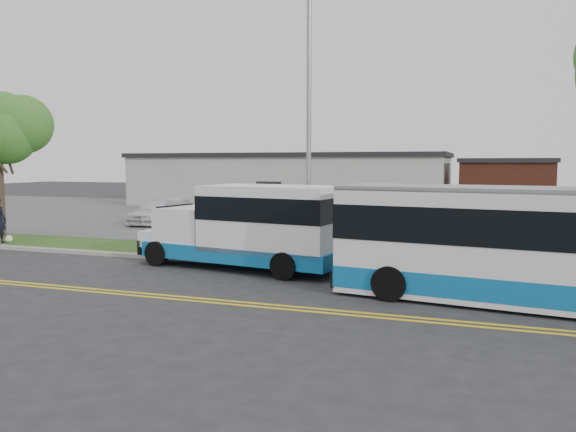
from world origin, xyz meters
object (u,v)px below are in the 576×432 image
at_px(transit_bus, 552,248).
at_px(parked_car_a, 170,209).
at_px(streetlight_near, 308,117).
at_px(parked_car_b, 159,212).
at_px(shuttle_bus, 254,224).

height_order(transit_bus, parked_car_a, transit_bus).
distance_m(streetlight_near, transit_bus, 9.68).
bearing_deg(transit_bus, streetlight_near, 156.82).
relative_size(parked_car_a, parked_car_b, 0.88).
distance_m(streetlight_near, parked_car_b, 14.96).
bearing_deg(parked_car_b, shuttle_bus, -46.45).
bearing_deg(transit_bus, shuttle_bus, 172.87).
xyz_separation_m(shuttle_bus, parked_car_b, (-10.37, 10.59, -0.74)).
bearing_deg(shuttle_bus, parked_car_a, 139.79).
bearing_deg(shuttle_bus, parked_car_b, 143.23).
bearing_deg(transit_bus, parked_car_b, 153.53).
bearing_deg(shuttle_bus, streetlight_near, 70.27).
bearing_deg(streetlight_near, parked_car_b, 144.22).
height_order(shuttle_bus, parked_car_b, shuttle_bus).
xyz_separation_m(parked_car_a, parked_car_b, (0.25, -1.65, 0.00)).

